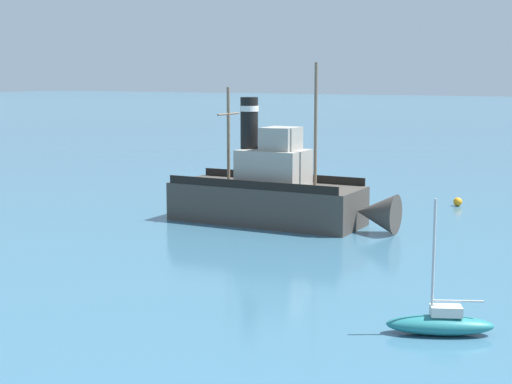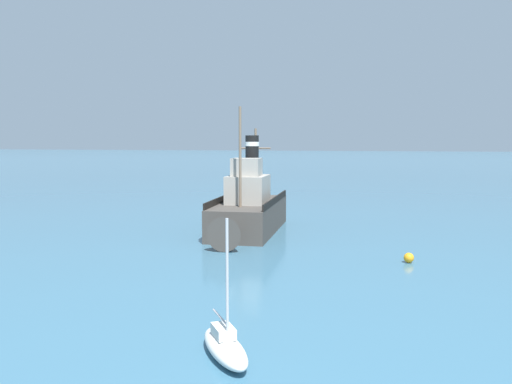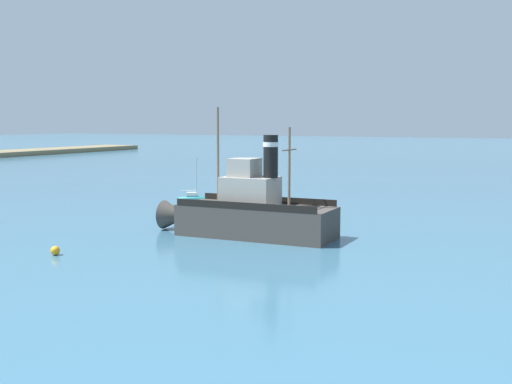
{
  "view_description": "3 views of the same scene",
  "coord_description": "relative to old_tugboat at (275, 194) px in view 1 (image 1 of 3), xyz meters",
  "views": [
    {
      "loc": [
        42.81,
        24.78,
        9.17
      ],
      "look_at": [
        0.63,
        1.13,
        1.92
      ],
      "focal_mm": 55.0,
      "sensor_mm": 36.0,
      "label": 1
    },
    {
      "loc": [
        -9.56,
        44.16,
        7.51
      ],
      "look_at": [
        0.21,
        -0.1,
        3.06
      ],
      "focal_mm": 38.0,
      "sensor_mm": 36.0,
      "label": 2
    },
    {
      "loc": [
        -42.9,
        -20.11,
        8.86
      ],
      "look_at": [
        2.83,
        2.98,
        3.15
      ],
      "focal_mm": 45.0,
      "sensor_mm": 36.0,
      "label": 3
    }
  ],
  "objects": [
    {
      "name": "ground_plane",
      "position": [
        -0.35,
        -2.33,
        -1.83
      ],
      "size": [
        600.0,
        600.0,
        0.0
      ],
      "primitive_type": "plane",
      "color": "#38667F"
    },
    {
      "name": "mooring_buoy",
      "position": [
        -12.03,
        8.22,
        -1.52
      ],
      "size": [
        0.61,
        0.61,
        0.61
      ],
      "primitive_type": "sphere",
      "color": "orange",
      "rests_on": "ground"
    },
    {
      "name": "old_tugboat",
      "position": [
        0.0,
        0.0,
        0.0
      ],
      "size": [
        4.72,
        14.48,
        9.9
      ],
      "color": "#423D38",
      "rests_on": "ground"
    },
    {
      "name": "sailboat_teal",
      "position": [
        15.82,
        15.04,
        -1.4
      ],
      "size": [
        2.6,
        3.91,
        4.9
      ],
      "color": "#23757A",
      "rests_on": "ground"
    }
  ]
}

